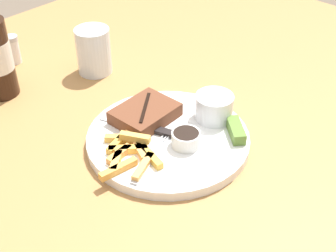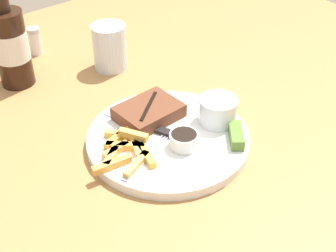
{
  "view_description": "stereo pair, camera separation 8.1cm",
  "coord_description": "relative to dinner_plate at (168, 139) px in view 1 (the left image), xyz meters",
  "views": [
    {
      "loc": [
        -0.48,
        -0.44,
        1.26
      ],
      "look_at": [
        0.0,
        0.0,
        0.77
      ],
      "focal_mm": 50.0,
      "sensor_mm": 36.0,
      "label": 1
    },
    {
      "loc": [
        -0.42,
        -0.49,
        1.26
      ],
      "look_at": [
        0.0,
        0.0,
        0.77
      ],
      "focal_mm": 50.0,
      "sensor_mm": 36.0,
      "label": 2
    }
  ],
  "objects": [
    {
      "name": "fries_pile",
      "position": [
        -0.08,
        0.01,
        0.02
      ],
      "size": [
        0.12,
        0.13,
        0.02
      ],
      "color": "gold",
      "rests_on": "dinner_plate"
    },
    {
      "name": "pickle_spear",
      "position": [
        0.08,
        -0.09,
        0.02
      ],
      "size": [
        0.06,
        0.06,
        0.02
      ],
      "color": "#567A2D",
      "rests_on": "dinner_plate"
    },
    {
      "name": "fork_utensil",
      "position": [
        -0.07,
        -0.02,
        0.01
      ],
      "size": [
        0.13,
        0.05,
        0.0
      ],
      "rotation": [
        0.0,
        0.0,
        6.62
      ],
      "color": "#B7B7BC",
      "rests_on": "dinner_plate"
    },
    {
      "name": "salt_shaker",
      "position": [
        -0.02,
        0.45,
        0.02
      ],
      "size": [
        0.03,
        0.03,
        0.07
      ],
      "color": "white",
      "rests_on": "dining_table"
    },
    {
      "name": "coleslaw_cup",
      "position": [
        0.1,
        -0.03,
        0.04
      ],
      "size": [
        0.07,
        0.07,
        0.05
      ],
      "color": "white",
      "rests_on": "dinner_plate"
    },
    {
      "name": "dipping_sauce_cup",
      "position": [
        -0.0,
        -0.04,
        0.02
      ],
      "size": [
        0.05,
        0.05,
        0.03
      ],
      "color": "silver",
      "rests_on": "dinner_plate"
    },
    {
      "name": "steak_portion",
      "position": [
        0.01,
        0.06,
        0.02
      ],
      "size": [
        0.11,
        0.09,
        0.03
      ],
      "color": "brown",
      "rests_on": "dinner_plate"
    },
    {
      "name": "knife_utensil",
      "position": [
        -0.01,
        0.03,
        0.01
      ],
      "size": [
        0.07,
        0.16,
        0.01
      ],
      "rotation": [
        0.0,
        0.0,
        1.89
      ],
      "color": "#B7B7BC",
      "rests_on": "dinner_plate"
    },
    {
      "name": "dinner_plate",
      "position": [
        0.0,
        0.0,
        0.0
      ],
      "size": [
        0.29,
        0.29,
        0.02
      ],
      "color": "white",
      "rests_on": "dining_table"
    },
    {
      "name": "drinking_glass",
      "position": [
        0.08,
        0.29,
        0.04
      ],
      "size": [
        0.07,
        0.07,
        0.1
      ],
      "color": "silver",
      "rests_on": "dining_table"
    },
    {
      "name": "dining_table",
      "position": [
        0.0,
        0.0,
        -0.07
      ],
      "size": [
        1.56,
        1.37,
        0.73
      ],
      "color": "#A87542",
      "rests_on": "ground_plane"
    }
  ]
}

